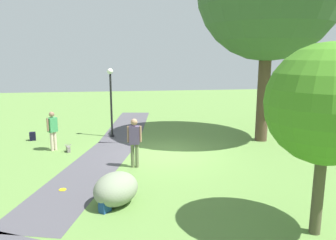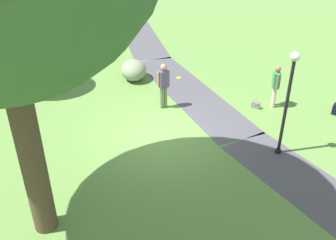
# 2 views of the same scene
# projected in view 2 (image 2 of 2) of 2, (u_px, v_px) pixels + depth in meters

# --- Properties ---
(ground_plane) EXTENTS (48.00, 48.00, 0.00)m
(ground_plane) POSITION_uv_depth(u_px,v_px,m) (159.00, 133.00, 13.11)
(ground_plane) COLOR #5E853F
(footpath_segment_mid) EXTENTS (8.21, 3.91, 0.01)m
(footpath_segment_mid) POSITION_uv_depth(u_px,v_px,m) (189.00, 92.00, 15.93)
(footpath_segment_mid) COLOR #4A484F
(footpath_segment_mid) RESTS_ON ground
(footpath_segment_far) EXTENTS (8.01, 5.20, 0.01)m
(footpath_segment_far) POSITION_uv_depth(u_px,v_px,m) (140.00, 35.00, 22.44)
(footpath_segment_far) COLOR #4A484F
(footpath_segment_far) RESTS_ON ground
(young_tree_near_path) EXTENTS (2.61, 2.61, 4.29)m
(young_tree_near_path) POSITION_uv_depth(u_px,v_px,m) (1.00, 21.00, 14.49)
(young_tree_near_path) COLOR #4A4830
(young_tree_near_path) RESTS_ON ground
(lamp_post) EXTENTS (0.28, 0.28, 3.38)m
(lamp_post) POSITION_uv_depth(u_px,v_px,m) (288.00, 94.00, 11.08)
(lamp_post) COLOR black
(lamp_post) RESTS_ON ground
(lawn_boulder) EXTENTS (1.78, 1.68, 0.88)m
(lawn_boulder) POSITION_uv_depth(u_px,v_px,m) (134.00, 70.00, 16.81)
(lawn_boulder) COLOR gray
(lawn_boulder) RESTS_ON ground
(woman_with_handbag) EXTENTS (0.43, 0.42, 1.68)m
(woman_with_handbag) POSITION_uv_depth(u_px,v_px,m) (276.00, 83.00, 14.34)
(woman_with_handbag) COLOR beige
(woman_with_handbag) RESTS_ON ground
(man_near_boulder) EXTENTS (0.29, 0.52, 1.80)m
(man_near_boulder) POSITION_uv_depth(u_px,v_px,m) (164.00, 83.00, 14.22)
(man_near_boulder) COLOR #636E48
(man_near_boulder) RESTS_ON ground
(handbag_on_grass) EXTENTS (0.35, 0.35, 0.31)m
(handbag_on_grass) POSITION_uv_depth(u_px,v_px,m) (256.00, 105.00, 14.62)
(handbag_on_grass) COLOR gray
(handbag_on_grass) RESTS_ON ground
(backpack_by_boulder) EXTENTS (0.35, 0.35, 0.40)m
(backpack_by_boulder) POSITION_uv_depth(u_px,v_px,m) (134.00, 71.00, 17.38)
(backpack_by_boulder) COLOR navy
(backpack_by_boulder) RESTS_ON ground
(spare_backpack_on_lawn) EXTENTS (0.31, 0.32, 0.40)m
(spare_backpack_on_lawn) POSITION_uv_depth(u_px,v_px,m) (336.00, 109.00, 14.21)
(spare_backpack_on_lawn) COLOR black
(spare_backpack_on_lawn) RESTS_ON ground
(frisbee_on_grass) EXTENTS (0.22, 0.22, 0.02)m
(frisbee_on_grass) POSITION_uv_depth(u_px,v_px,m) (178.00, 78.00, 17.14)
(frisbee_on_grass) COLOR gold
(frisbee_on_grass) RESTS_ON ground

